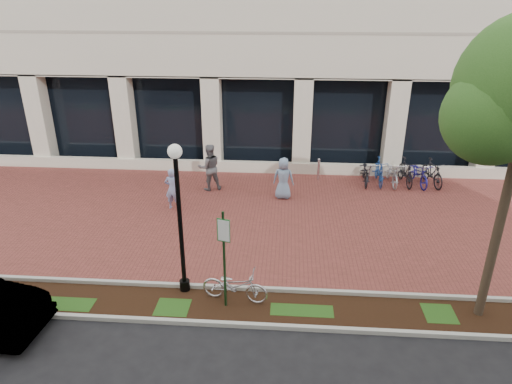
# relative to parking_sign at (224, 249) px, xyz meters

# --- Properties ---
(ground) EXTENTS (120.00, 120.00, 0.00)m
(ground) POSITION_rel_parking_sign_xyz_m (0.09, 5.22, -1.71)
(ground) COLOR black
(ground) RESTS_ON ground
(brick_plaza) EXTENTS (40.00, 9.00, 0.01)m
(brick_plaza) POSITION_rel_parking_sign_xyz_m (0.09, 5.22, -1.70)
(brick_plaza) COLOR brown
(brick_plaza) RESTS_ON ground
(planting_strip) EXTENTS (40.00, 1.50, 0.01)m
(planting_strip) POSITION_rel_parking_sign_xyz_m (0.09, -0.03, -1.70)
(planting_strip) COLOR black
(planting_strip) RESTS_ON ground
(curb_plaza_side) EXTENTS (40.00, 0.12, 0.12)m
(curb_plaza_side) POSITION_rel_parking_sign_xyz_m (0.09, 0.72, -1.65)
(curb_plaza_side) COLOR #B5B6AC
(curb_plaza_side) RESTS_ON ground
(curb_street_side) EXTENTS (40.00, 0.12, 0.12)m
(curb_street_side) POSITION_rel_parking_sign_xyz_m (0.09, -0.78, -1.65)
(curb_street_side) COLOR #B5B6AC
(curb_street_side) RESTS_ON ground
(parking_sign) EXTENTS (0.34, 0.07, 2.72)m
(parking_sign) POSITION_rel_parking_sign_xyz_m (0.00, 0.00, 0.00)
(parking_sign) COLOR #163D1A
(parking_sign) RESTS_ON ground
(lamppost) EXTENTS (0.36, 0.36, 4.17)m
(lamppost) POSITION_rel_parking_sign_xyz_m (-1.21, 0.62, 0.65)
(lamppost) COLOR black
(lamppost) RESTS_ON ground
(locked_bicycle) EXTENTS (1.84, 0.88, 0.93)m
(locked_bicycle) POSITION_rel_parking_sign_xyz_m (0.21, 0.27, -1.24)
(locked_bicycle) COLOR silver
(locked_bicycle) RESTS_ON ground
(pedestrian_left) EXTENTS (0.60, 0.41, 1.60)m
(pedestrian_left) POSITION_rel_parking_sign_xyz_m (-2.74, 5.69, -0.90)
(pedestrian_left) COLOR #96A7DF
(pedestrian_left) RESTS_ON ground
(pedestrian_mid) EXTENTS (1.14, 1.02, 1.94)m
(pedestrian_mid) POSITION_rel_parking_sign_xyz_m (-1.67, 7.60, -0.74)
(pedestrian_mid) COLOR slate
(pedestrian_mid) RESTS_ON ground
(pedestrian_right) EXTENTS (0.86, 0.60, 1.67)m
(pedestrian_right) POSITION_rel_parking_sign_xyz_m (1.35, 6.96, -0.87)
(pedestrian_right) COLOR #809FBF
(pedestrian_right) RESTS_ON ground
(bollard) EXTENTS (0.12, 0.12, 1.01)m
(bollard) POSITION_rel_parking_sign_xyz_m (2.83, 8.95, -1.19)
(bollard) COLOR silver
(bollard) RESTS_ON ground
(bike_rack_cluster) EXTENTS (3.58, 1.98, 1.11)m
(bike_rack_cluster) POSITION_rel_parking_sign_xyz_m (6.17, 8.77, -1.18)
(bike_rack_cluster) COLOR black
(bike_rack_cluster) RESTS_ON ground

